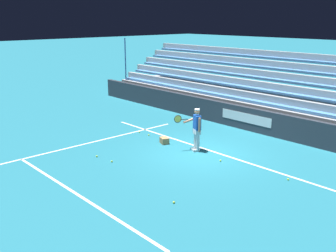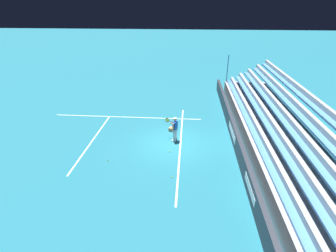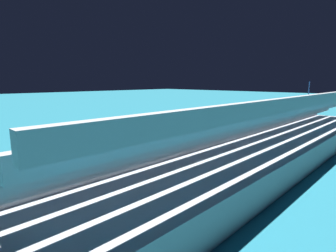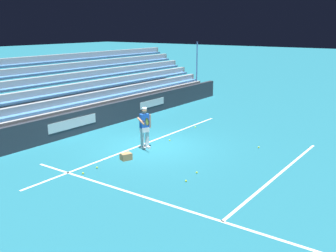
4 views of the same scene
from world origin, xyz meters
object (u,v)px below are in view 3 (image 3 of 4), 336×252
object	(u,v)px
tennis_ball_on_baseline	(207,131)
tennis_ball_near_player	(202,132)
tennis_ball_toward_net	(130,150)
tennis_player	(178,126)
tennis_ball_stray_back	(111,136)
tennis_ball_far_left	(165,128)
ball_box_cardboard	(189,133)
tennis_ball_midcourt	(160,141)
tennis_ball_far_right	(158,130)

from	to	relation	value
tennis_ball_on_baseline	tennis_ball_near_player	size ratio (longest dim) A/B	1.00
tennis_ball_toward_net	tennis_ball_near_player	distance (m)	6.95
tennis_player	tennis_ball_stray_back	bearing A→B (deg)	125.96
tennis_player	tennis_ball_stray_back	size ratio (longest dim) A/B	25.98
tennis_ball_far_left	tennis_player	bearing A→B (deg)	-121.28
tennis_ball_stray_back	tennis_ball_near_player	world-z (taller)	same
tennis_ball_stray_back	tennis_ball_near_player	distance (m)	6.76
tennis_player	tennis_ball_stray_back	distance (m)	4.81
ball_box_cardboard	tennis_ball_far_left	size ratio (longest dim) A/B	6.06
ball_box_cardboard	tennis_ball_near_player	size ratio (longest dim) A/B	6.06
tennis_ball_midcourt	tennis_ball_near_player	size ratio (longest dim) A/B	1.00
tennis_player	tennis_ball_on_baseline	world-z (taller)	tennis_player
ball_box_cardboard	tennis_ball_toward_net	xyz separation A→B (m)	(-5.65, -0.40, -0.10)
tennis_player	ball_box_cardboard	xyz separation A→B (m)	(1.54, 0.32, -0.76)
tennis_ball_far_left	tennis_ball_on_baseline	xyz separation A→B (m)	(1.48, -3.25, 0.00)
ball_box_cardboard	tennis_ball_far_right	size ratio (longest dim) A/B	6.06
tennis_ball_midcourt	tennis_ball_near_player	world-z (taller)	same
tennis_ball_far_left	tennis_ball_near_player	size ratio (longest dim) A/B	1.00
tennis_player	tennis_ball_near_player	size ratio (longest dim) A/B	25.98
tennis_ball_midcourt	tennis_ball_near_player	xyz separation A→B (m)	(4.31, -0.13, 0.00)
tennis_ball_far_right	tennis_ball_stray_back	size ratio (longest dim) A/B	1.00
tennis_ball_near_player	ball_box_cardboard	bearing A→B (deg)	170.19
tennis_ball_on_baseline	tennis_ball_toward_net	world-z (taller)	same
tennis_ball_stray_back	tennis_ball_toward_net	distance (m)	4.13
tennis_ball_far_right	tennis_ball_toward_net	world-z (taller)	same
ball_box_cardboard	tennis_ball_on_baseline	distance (m)	1.99
tennis_ball_on_baseline	tennis_ball_stray_back	bearing A→B (deg)	149.37
tennis_ball_stray_back	tennis_ball_on_baseline	xyz separation A→B (m)	(6.30, -3.73, 0.00)
tennis_ball_far_left	tennis_ball_toward_net	distance (m)	7.04
ball_box_cardboard	tennis_ball_stray_back	world-z (taller)	ball_box_cardboard
tennis_ball_stray_back	tennis_ball_on_baseline	world-z (taller)	same
tennis_ball_far_right	tennis_ball_far_left	bearing A→B (deg)	7.33
ball_box_cardboard	tennis_player	bearing A→B (deg)	-168.32
tennis_ball_far_left	tennis_ball_on_baseline	world-z (taller)	same
tennis_ball_far_right	tennis_ball_on_baseline	distance (m)	3.91
tennis_ball_stray_back	tennis_ball_far_left	world-z (taller)	same
tennis_ball_far_left	tennis_ball_on_baseline	distance (m)	3.57
ball_box_cardboard	tennis_ball_midcourt	size ratio (longest dim) A/B	6.06
tennis_ball_stray_back	tennis_ball_far_left	xyz separation A→B (m)	(4.82, -0.48, 0.00)
tennis_ball_stray_back	tennis_ball_toward_net	world-z (taller)	same
tennis_ball_far_left	tennis_ball_on_baseline	size ratio (longest dim) A/B	1.00
tennis_ball_stray_back	tennis_ball_near_player	xyz separation A→B (m)	(5.63, -3.74, 0.00)
tennis_ball_far_right	tennis_ball_toward_net	xyz separation A→B (m)	(-5.29, -3.33, 0.00)
tennis_ball_midcourt	ball_box_cardboard	bearing A→B (deg)	1.90
tennis_ball_near_player	tennis_ball_on_baseline	bearing A→B (deg)	0.91
tennis_ball_on_baseline	tennis_ball_far_left	bearing A→B (deg)	114.48
ball_box_cardboard	tennis_ball_stray_back	size ratio (longest dim) A/B	6.06
tennis_ball_on_baseline	tennis_ball_near_player	bearing A→B (deg)	-179.09
tennis_player	tennis_ball_far_right	world-z (taller)	tennis_player
tennis_player	tennis_ball_on_baseline	bearing A→B (deg)	1.68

